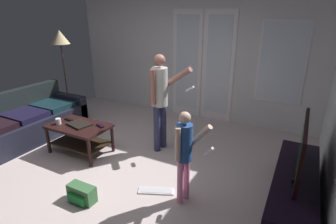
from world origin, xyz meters
name	(u,v)px	position (x,y,z in m)	size (l,w,h in m)	color
ground_plane	(110,173)	(0.00, 0.00, -0.01)	(5.28, 5.35, 0.02)	beige
wall_back_with_doors	(193,49)	(0.08, 2.64, 1.41)	(5.28, 0.09, 2.91)	silver
leather_couch	(24,123)	(-2.03, 0.17, 0.28)	(0.89, 2.08, 0.81)	black
coffee_table	(80,133)	(-0.79, 0.26, 0.34)	(0.93, 0.58, 0.46)	black
tv_stand	(294,190)	(2.28, 0.46, 0.20)	(0.45, 1.75, 0.41)	black
flat_screen_tv	(302,150)	(2.28, 0.46, 0.72)	(0.08, 1.06, 0.62)	black
person_adult	(160,95)	(0.28, 0.95, 0.92)	(0.64, 0.41, 1.53)	#303356
person_child	(185,150)	(1.15, -0.04, 0.67)	(0.41, 0.30, 1.12)	pink
floor_lamp	(60,41)	(-2.33, 1.46, 1.55)	(0.38, 0.38, 1.77)	#312C22
backpack	(81,194)	(0.09, -0.62, 0.10)	(0.34, 0.19, 0.20)	#39673C
loose_keyboard	(156,191)	(0.78, -0.06, 0.01)	(0.45, 0.30, 0.02)	white
laptop_closed	(79,124)	(-0.78, 0.28, 0.48)	(0.36, 0.26, 0.03)	black
cup_near_edge	(58,121)	(-1.10, 0.15, 0.51)	(0.08, 0.08, 0.09)	white
tv_remote_black	(69,120)	(-1.08, 0.34, 0.47)	(0.17, 0.05, 0.02)	black
dvd_remote_slim	(100,126)	(-0.46, 0.38, 0.47)	(0.17, 0.05, 0.02)	black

